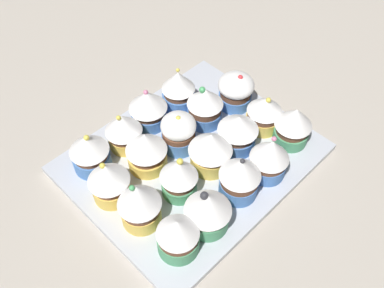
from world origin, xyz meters
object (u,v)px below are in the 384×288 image
(cupcake_3, at_px, (178,235))
(cupcake_1, at_px, (109,181))
(baking_tray, at_px, (192,158))
(cupcake_10, at_px, (210,149))
(cupcake_17, at_px, (264,112))
(cupcake_8, at_px, (146,108))
(cupcake_12, at_px, (178,89))
(cupcake_6, at_px, (179,176))
(cupcake_18, at_px, (293,125))
(cupcake_5, at_px, (146,150))
(cupcake_15, at_px, (269,157))
(cupcake_2, at_px, (139,203))
(cupcake_11, at_px, (241,175))
(cupcake_4, at_px, (124,130))
(cupcake_13, at_px, (205,105))
(cupcake_7, at_px, (208,210))
(cupcake_14, at_px, (238,131))
(cupcake_0, at_px, (90,152))
(cupcake_9, at_px, (178,132))
(cupcake_16, at_px, (236,90))

(cupcake_3, bearing_deg, cupcake_1, -174.87)
(baking_tray, height_order, cupcake_10, cupcake_10)
(baking_tray, bearing_deg, cupcake_17, 73.70)
(cupcake_8, bearing_deg, cupcake_12, 85.57)
(cupcake_6, relative_size, cupcake_18, 1.06)
(baking_tray, height_order, cupcake_5, cupcake_5)
(cupcake_15, bearing_deg, cupcake_2, -111.19)
(cupcake_3, bearing_deg, cupcake_11, 91.01)
(cupcake_2, height_order, cupcake_4, cupcake_2)
(cupcake_13, relative_size, cupcake_17, 1.14)
(cupcake_1, height_order, cupcake_13, same)
(cupcake_11, height_order, cupcake_17, cupcake_11)
(cupcake_12, bearing_deg, cupcake_15, -1.69)
(cupcake_15, bearing_deg, cupcake_12, 178.31)
(cupcake_11, bearing_deg, cupcake_13, 154.14)
(cupcake_12, relative_size, cupcake_13, 1.01)
(cupcake_10, relative_size, cupcake_12, 0.94)
(baking_tray, height_order, cupcake_4, cupcake_4)
(cupcake_18, bearing_deg, cupcake_17, -172.70)
(cupcake_1, relative_size, cupcake_13, 0.99)
(cupcake_1, distance_m, cupcake_12, 0.21)
(cupcake_13, bearing_deg, cupcake_1, -87.66)
(cupcake_1, relative_size, cupcake_11, 0.95)
(cupcake_7, relative_size, cupcake_14, 1.09)
(cupcake_5, bearing_deg, cupcake_13, 91.05)
(cupcake_0, relative_size, cupcake_9, 1.04)
(cupcake_16, distance_m, cupcake_18, 0.12)
(cupcake_7, relative_size, cupcake_11, 0.93)
(cupcake_14, bearing_deg, cupcake_2, -91.57)
(cupcake_1, bearing_deg, cupcake_6, 49.63)
(cupcake_8, bearing_deg, cupcake_16, 62.58)
(cupcake_10, distance_m, cupcake_12, 0.14)
(cupcake_14, height_order, cupcake_17, cupcake_14)
(cupcake_4, relative_size, cupcake_14, 1.04)
(cupcake_9, relative_size, cupcake_13, 0.91)
(cupcake_14, relative_size, cupcake_15, 0.89)
(cupcake_1, bearing_deg, cupcake_18, 66.18)
(cupcake_0, bearing_deg, cupcake_8, 93.39)
(cupcake_2, bearing_deg, cupcake_15, 68.81)
(cupcake_4, xyz_separation_m, cupcake_16, (0.06, 0.20, -0.00))
(baking_tray, distance_m, cupcake_10, 0.06)
(cupcake_6, distance_m, cupcake_10, 0.07)
(cupcake_2, distance_m, cupcake_13, 0.21)
(cupcake_4, relative_size, cupcake_11, 0.89)
(cupcake_17, bearing_deg, baking_tray, -106.30)
(cupcake_7, bearing_deg, cupcake_15, 88.64)
(cupcake_6, bearing_deg, cupcake_15, 59.40)
(cupcake_6, height_order, cupcake_13, same)
(cupcake_2, height_order, cupcake_8, cupcake_2)
(cupcake_11, distance_m, cupcake_13, 0.15)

